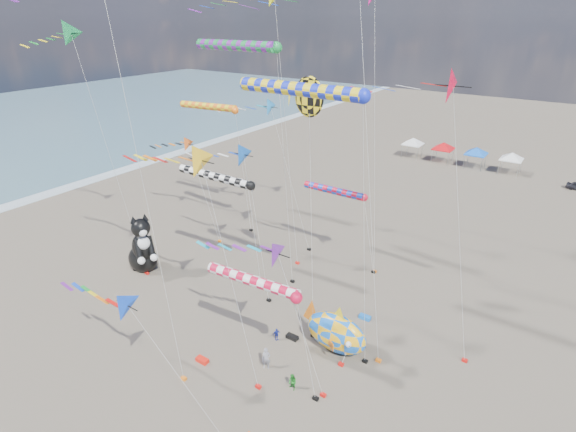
{
  "coord_description": "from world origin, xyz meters",
  "views": [
    {
      "loc": [
        17.58,
        -11.19,
        22.04
      ],
      "look_at": [
        1.8,
        12.0,
        9.28
      ],
      "focal_mm": 28.0,
      "sensor_mm": 36.0,
      "label": 1
    }
  ],
  "objects_px": {
    "fish_inflatable": "(336,333)",
    "child_blue": "(277,334)",
    "person_adult": "(266,358)",
    "child_green": "(293,382)",
    "cat_inflatable": "(143,242)"
  },
  "relations": [
    {
      "from": "fish_inflatable",
      "to": "child_blue",
      "type": "relative_size",
      "value": 6.14
    },
    {
      "from": "person_adult",
      "to": "child_green",
      "type": "height_order",
      "value": "person_adult"
    },
    {
      "from": "cat_inflatable",
      "to": "person_adult",
      "type": "bearing_deg",
      "value": 11.93
    },
    {
      "from": "cat_inflatable",
      "to": "person_adult",
      "type": "height_order",
      "value": "cat_inflatable"
    },
    {
      "from": "child_green",
      "to": "child_blue",
      "type": "relative_size",
      "value": 1.21
    },
    {
      "from": "person_adult",
      "to": "child_blue",
      "type": "relative_size",
      "value": 1.61
    },
    {
      "from": "cat_inflatable",
      "to": "person_adult",
      "type": "distance_m",
      "value": 17.45
    },
    {
      "from": "child_green",
      "to": "child_blue",
      "type": "height_order",
      "value": "child_green"
    },
    {
      "from": "cat_inflatable",
      "to": "fish_inflatable",
      "type": "height_order",
      "value": "cat_inflatable"
    },
    {
      "from": "child_green",
      "to": "fish_inflatable",
      "type": "bearing_deg",
      "value": 98.17
    },
    {
      "from": "cat_inflatable",
      "to": "child_green",
      "type": "bearing_deg",
      "value": 11.84
    },
    {
      "from": "person_adult",
      "to": "child_blue",
      "type": "bearing_deg",
      "value": 77.98
    },
    {
      "from": "person_adult",
      "to": "child_green",
      "type": "xyz_separation_m",
      "value": [
        2.54,
        -0.61,
        -0.2
      ]
    },
    {
      "from": "fish_inflatable",
      "to": "person_adult",
      "type": "distance_m",
      "value": 5.13
    },
    {
      "from": "person_adult",
      "to": "fish_inflatable",
      "type": "bearing_deg",
      "value": 19.17
    }
  ]
}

